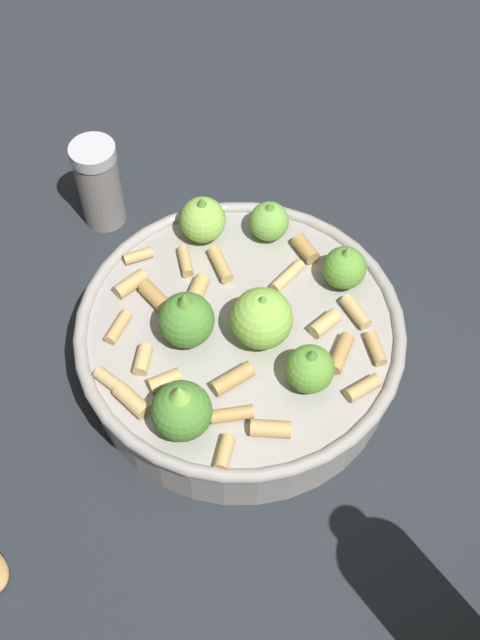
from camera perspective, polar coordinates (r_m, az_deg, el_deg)
ground_plane at (r=0.66m, az=-0.00°, el=-3.14°), size 2.40×2.40×0.00m
cooking_pan at (r=0.63m, az=-0.01°, el=-1.42°), size 0.26×0.26×0.11m
pepper_shaker at (r=0.74m, az=-10.09°, el=9.61°), size 0.04×0.04×0.09m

